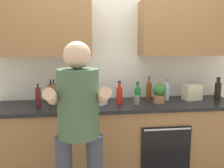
# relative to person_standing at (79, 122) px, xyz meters

# --- Properties ---
(back_wall_unit) EXTENTS (4.00, 0.39, 2.50)m
(back_wall_unit) POSITION_rel_person_standing_xyz_m (0.45, 1.09, 0.54)
(back_wall_unit) COLOR silver
(back_wall_unit) RESTS_ON ground
(counter) EXTENTS (2.84, 0.67, 0.90)m
(counter) POSITION_rel_person_standing_xyz_m (0.46, 0.81, -0.50)
(counter) COLOR olive
(counter) RESTS_ON ground
(person_standing) EXTENTS (0.49, 0.45, 1.61)m
(person_standing) POSITION_rel_person_standing_xyz_m (0.00, 0.00, 0.00)
(person_standing) COLOR #383D4C
(person_standing) RESTS_ON ground
(bottle_hotsauce) EXTENTS (0.07, 0.07, 0.27)m
(bottle_hotsauce) POSITION_rel_person_standing_xyz_m (0.46, 0.80, 0.06)
(bottle_hotsauce) COLOR red
(bottle_hotsauce) RESTS_ON counter
(bottle_vinegar) EXTENTS (0.07, 0.07, 0.29)m
(bottle_vinegar) POSITION_rel_person_standing_xyz_m (0.86, 0.96, 0.06)
(bottle_vinegar) COLOR brown
(bottle_vinegar) RESTS_ON counter
(bottle_soy) EXTENTS (0.08, 0.08, 0.29)m
(bottle_soy) POSITION_rel_person_standing_xyz_m (1.70, 0.83, 0.07)
(bottle_soy) COLOR black
(bottle_soy) RESTS_ON counter
(bottle_soda) EXTENTS (0.07, 0.07, 0.23)m
(bottle_soda) POSITION_rel_person_standing_xyz_m (0.72, 0.95, 0.03)
(bottle_soda) COLOR #198C33
(bottle_soda) RESTS_ON counter
(bottle_oil) EXTENTS (0.06, 0.06, 0.22)m
(bottle_oil) POSITION_rel_person_standing_xyz_m (0.01, 0.99, 0.04)
(bottle_oil) COLOR olive
(bottle_oil) RESTS_ON counter
(bottle_water) EXTENTS (0.06, 0.06, 0.26)m
(bottle_water) POSITION_rel_person_standing_xyz_m (1.08, 0.91, 0.06)
(bottle_water) COLOR silver
(bottle_water) RESTS_ON counter
(bottle_wine) EXTENTS (0.06, 0.06, 0.27)m
(bottle_wine) POSITION_rel_person_standing_xyz_m (-0.44, 0.73, 0.06)
(bottle_wine) COLOR #471419
(bottle_wine) RESTS_ON counter
(cup_stoneware) EXTENTS (0.08, 0.08, 0.10)m
(cup_stoneware) POSITION_rel_person_standing_xyz_m (0.65, 0.74, -0.00)
(cup_stoneware) COLOR slate
(cup_stoneware) RESTS_ON counter
(mixing_bowl) EXTENTS (0.24, 0.24, 0.09)m
(mixing_bowl) POSITION_rel_person_standing_xyz_m (0.21, 0.85, -0.01)
(mixing_bowl) COLOR silver
(mixing_bowl) RESTS_ON counter
(knife_block) EXTENTS (0.10, 0.14, 0.28)m
(knife_block) POSITION_rel_person_standing_xyz_m (-0.31, 0.94, 0.06)
(knife_block) COLOR brown
(knife_block) RESTS_ON counter
(potted_herb) EXTENTS (0.15, 0.15, 0.23)m
(potted_herb) POSITION_rel_person_standing_xyz_m (0.94, 0.78, 0.07)
(potted_herb) COLOR #9E6647
(potted_herb) RESTS_ON counter
(grocery_bag_rice) EXTENTS (0.24, 0.19, 0.19)m
(grocery_bag_rice) POSITION_rel_person_standing_xyz_m (1.40, 0.90, 0.04)
(grocery_bag_rice) COLOR beige
(grocery_bag_rice) RESTS_ON counter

